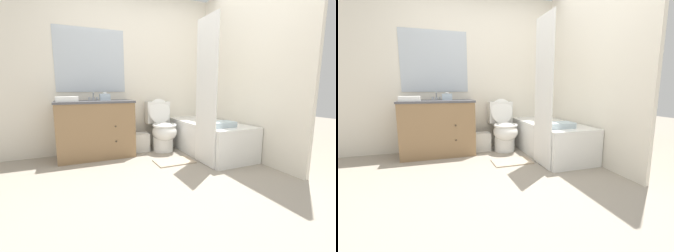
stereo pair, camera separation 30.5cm
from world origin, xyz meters
TOP-DOWN VIEW (x-y plane):
  - ground_plane at (0.00, 0.00)m, footprint 14.00×14.00m
  - wall_back at (-0.01, 1.64)m, footprint 8.00×0.06m
  - wall_right at (1.29, 0.81)m, footprint 0.05×2.62m
  - vanity_cabinet at (-0.73, 1.35)m, footprint 1.07×0.56m
  - sink_faucet at (-0.73, 1.53)m, footprint 0.14×0.12m
  - toilet at (0.29, 1.29)m, footprint 0.39×0.62m
  - bathtub at (0.90, 0.87)m, footprint 0.70×1.49m
  - shower_curtain at (0.54, 0.42)m, footprint 0.01×0.46m
  - wastebasket at (-0.06, 1.38)m, footprint 0.26×0.22m
  - tissue_box at (-0.58, 1.39)m, footprint 0.14×0.13m
  - hand_towel_folded at (-1.09, 1.21)m, footprint 0.27×0.12m
  - bath_towel_folded at (0.79, 0.42)m, footprint 0.36×0.23m
  - bath_mat at (0.21, 0.66)m, footprint 0.53×0.32m

SIDE VIEW (x-z plane):
  - ground_plane at x=0.00m, z-range 0.00..0.00m
  - bath_mat at x=0.21m, z-range 0.00..0.02m
  - wastebasket at x=-0.06m, z-range 0.00..0.29m
  - bathtub at x=0.90m, z-range 0.00..0.49m
  - toilet at x=0.29m, z-range -0.06..0.78m
  - vanity_cabinet at x=-0.73m, z-range 0.01..0.84m
  - bath_towel_folded at x=0.79m, z-range 0.49..0.56m
  - hand_towel_folded at x=-1.09m, z-range 0.83..0.90m
  - sink_faucet at x=-0.73m, z-range 0.80..0.93m
  - tissue_box at x=-0.58m, z-range 0.82..0.94m
  - shower_curtain at x=0.54m, z-range 0.00..1.88m
  - wall_right at x=1.29m, z-range 0.00..2.50m
  - wall_back at x=-0.01m, z-range 0.00..2.50m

